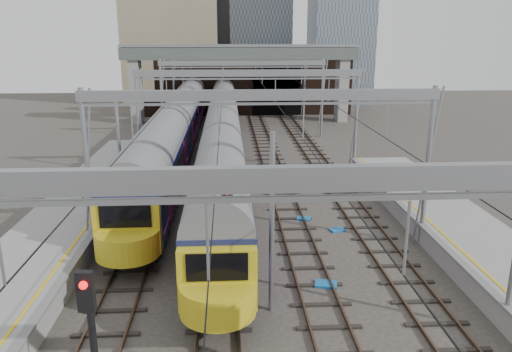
{
  "coord_description": "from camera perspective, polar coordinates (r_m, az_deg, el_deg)",
  "views": [
    {
      "loc": [
        -1.57,
        -15.13,
        10.25
      ],
      "look_at": [
        0.02,
        12.65,
        2.4
      ],
      "focal_mm": 35.0,
      "sensor_mm": 36.0,
      "label": 1
    }
  ],
  "objects": [
    {
      "name": "train_second",
      "position": [
        46.91,
        -8.71,
        6.18
      ],
      "size": [
        2.97,
        51.55,
        5.06
      ],
      "color": "black",
      "rests_on": "ground"
    },
    {
      "name": "tracks",
      "position": [
        31.86,
        -0.29,
        -2.98
      ],
      "size": [
        14.4,
        80.0,
        0.22
      ],
      "color": "#4C3828",
      "rests_on": "ground"
    },
    {
      "name": "train_main",
      "position": [
        48.73,
        -3.77,
        6.58
      ],
      "size": [
        2.83,
        65.51,
        4.86
      ],
      "color": "black",
      "rests_on": "ground"
    },
    {
      "name": "overbridge",
      "position": [
        61.22,
        -1.85,
        12.95
      ],
      "size": [
        28.0,
        3.0,
        9.25
      ],
      "color": "gray",
      "rests_on": "ground"
    },
    {
      "name": "platform_left",
      "position": [
        21.89,
        -26.71,
        -12.36
      ],
      "size": [
        4.32,
        55.0,
        1.12
      ],
      "color": "gray",
      "rests_on": "ground"
    },
    {
      "name": "signal_near_centre",
      "position": [
        17.64,
        -3.25,
        -7.16
      ],
      "size": [
        0.39,
        0.49,
        5.45
      ],
      "rotation": [
        0.0,
        0.0,
        0.04
      ],
      "color": "black",
      "rests_on": "ground"
    },
    {
      "name": "equip_cover_b",
      "position": [
        29.1,
        5.51,
        -4.84
      ],
      "size": [
        0.92,
        0.76,
        0.09
      ],
      "primitive_type": "cube",
      "rotation": [
        0.0,
        0.0,
        -0.27
      ],
      "color": "#1662A9",
      "rests_on": "ground"
    },
    {
      "name": "retaining_wall",
      "position": [
        67.39,
        -0.75,
        10.71
      ],
      "size": [
        28.0,
        2.75,
        9.0
      ],
      "color": "black",
      "rests_on": "ground"
    },
    {
      "name": "signal_near_left",
      "position": [
        12.72,
        -18.12,
        -18.18
      ],
      "size": [
        0.39,
        0.48,
        5.31
      ],
      "rotation": [
        0.0,
        0.0,
        -0.1
      ],
      "color": "black",
      "rests_on": "ground"
    },
    {
      "name": "ground",
      "position": [
        18.34,
        2.3,
        -18.23
      ],
      "size": [
        160.0,
        160.0,
        0.0
      ],
      "primitive_type": "plane",
      "color": "#38332D",
      "rests_on": "ground"
    },
    {
      "name": "equip_cover_a",
      "position": [
        21.91,
        8.0,
        -12.14
      ],
      "size": [
        1.05,
        0.84,
        0.11
      ],
      "primitive_type": "cube",
      "rotation": [
        0.0,
        0.0,
        -0.23
      ],
      "color": "#1662A9",
      "rests_on": "ground"
    },
    {
      "name": "overhead_line",
      "position": [
        36.83,
        -0.84,
        10.01
      ],
      "size": [
        16.8,
        80.0,
        8.0
      ],
      "color": "gray",
      "rests_on": "ground"
    },
    {
      "name": "equip_cover_c",
      "position": [
        27.67,
        9.26,
        -6.1
      ],
      "size": [
        0.92,
        0.76,
        0.09
      ],
      "primitive_type": "cube",
      "rotation": [
        0.0,
        0.0,
        0.29
      ],
      "color": "#1662A9",
      "rests_on": "ground"
    }
  ]
}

